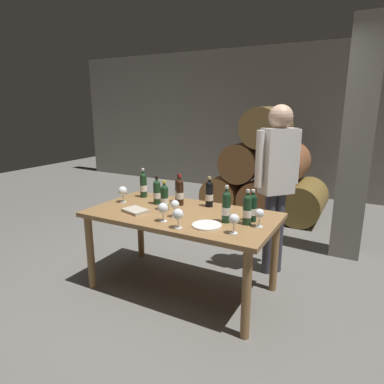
% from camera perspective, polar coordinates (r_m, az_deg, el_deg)
% --- Properties ---
extents(ground_plane, '(14.00, 14.00, 0.00)m').
position_cam_1_polar(ground_plane, '(3.37, -1.68, -15.94)').
color(ground_plane, '#66635E').
extents(cellar_back_wall, '(10.00, 0.24, 2.80)m').
position_cam_1_polar(cellar_back_wall, '(6.88, 16.35, 11.31)').
color(cellar_back_wall, gray).
rests_on(cellar_back_wall, ground_plane).
extents(barrel_stack, '(1.86, 0.90, 1.69)m').
position_cam_1_polar(barrel_stack, '(5.42, 12.15, 3.02)').
color(barrel_stack, brown).
rests_on(barrel_stack, ground_plane).
extents(stone_pillar, '(0.32, 0.32, 2.60)m').
position_cam_1_polar(stone_pillar, '(4.14, 26.16, 7.37)').
color(stone_pillar, gray).
rests_on(stone_pillar, ground_plane).
extents(dining_table, '(1.70, 0.90, 0.76)m').
position_cam_1_polar(dining_table, '(3.09, -1.77, -5.16)').
color(dining_table, olive).
rests_on(dining_table, ground_plane).
extents(wine_bottle_0, '(0.07, 0.07, 0.28)m').
position_cam_1_polar(wine_bottle_0, '(3.12, -4.65, -0.90)').
color(wine_bottle_0, '#19381E').
rests_on(wine_bottle_0, dining_table).
extents(wine_bottle_1, '(0.07, 0.07, 0.29)m').
position_cam_1_polar(wine_bottle_1, '(2.77, 9.32, -2.91)').
color(wine_bottle_1, '#19381E').
rests_on(wine_bottle_1, dining_table).
extents(wine_bottle_2, '(0.07, 0.07, 0.28)m').
position_cam_1_polar(wine_bottle_2, '(3.32, -5.95, 0.01)').
color(wine_bottle_2, '#19381E').
rests_on(wine_bottle_2, dining_table).
extents(wine_bottle_3, '(0.07, 0.07, 0.29)m').
position_cam_1_polar(wine_bottle_3, '(3.22, 2.95, -0.29)').
color(wine_bottle_3, black).
rests_on(wine_bottle_3, dining_table).
extents(wine_bottle_4, '(0.07, 0.07, 0.31)m').
position_cam_1_polar(wine_bottle_4, '(3.58, -8.22, 1.21)').
color(wine_bottle_4, '#19381E').
rests_on(wine_bottle_4, dining_table).
extents(wine_bottle_5, '(0.07, 0.07, 0.30)m').
position_cam_1_polar(wine_bottle_5, '(3.26, -2.08, 0.01)').
color(wine_bottle_5, black).
rests_on(wine_bottle_5, dining_table).
extents(wine_bottle_6, '(0.07, 0.07, 0.32)m').
position_cam_1_polar(wine_bottle_6, '(2.79, 5.82, -2.48)').
color(wine_bottle_6, '#19381E').
rests_on(wine_bottle_6, dining_table).
extents(wine_bottle_7, '(0.07, 0.07, 0.29)m').
position_cam_1_polar(wine_bottle_7, '(3.36, -2.27, 0.34)').
color(wine_bottle_7, black).
rests_on(wine_bottle_7, dining_table).
extents(wine_bottle_8, '(0.07, 0.07, 0.27)m').
position_cam_1_polar(wine_bottle_8, '(2.85, 10.19, -2.60)').
color(wine_bottle_8, black).
rests_on(wine_bottle_8, dining_table).
extents(wine_glass_0, '(0.09, 0.09, 0.16)m').
position_cam_1_polar(wine_glass_0, '(2.81, -4.93, -2.79)').
color(wine_glass_0, white).
rests_on(wine_glass_0, dining_table).
extents(wine_glass_1, '(0.08, 0.08, 0.15)m').
position_cam_1_polar(wine_glass_1, '(2.56, 7.12, -4.69)').
color(wine_glass_1, white).
rests_on(wine_glass_1, dining_table).
extents(wine_glass_2, '(0.09, 0.09, 0.16)m').
position_cam_1_polar(wine_glass_2, '(2.65, -2.38, -3.83)').
color(wine_glass_2, white).
rests_on(wine_glass_2, dining_table).
extents(wine_glass_3, '(0.08, 0.08, 0.15)m').
position_cam_1_polar(wine_glass_3, '(2.92, -2.91, -2.22)').
color(wine_glass_3, white).
rests_on(wine_glass_3, dining_table).
extents(wine_glass_4, '(0.09, 0.09, 0.16)m').
position_cam_1_polar(wine_glass_4, '(3.43, -11.65, 0.15)').
color(wine_glass_4, white).
rests_on(wine_glass_4, dining_table).
extents(wine_glass_5, '(0.08, 0.08, 0.15)m').
position_cam_1_polar(wine_glass_5, '(2.73, 11.35, -3.69)').
color(wine_glass_5, white).
rests_on(wine_glass_5, dining_table).
extents(tasting_notebook, '(0.26, 0.21, 0.03)m').
position_cam_1_polar(tasting_notebook, '(3.12, -9.56, -3.12)').
color(tasting_notebook, '#B2A893').
rests_on(tasting_notebook, dining_table).
extents(serving_plate, '(0.24, 0.24, 0.01)m').
position_cam_1_polar(serving_plate, '(2.73, 2.52, -5.64)').
color(serving_plate, white).
rests_on(serving_plate, dining_table).
extents(sommelier_presenting, '(0.35, 0.39, 1.72)m').
position_cam_1_polar(sommelier_presenting, '(3.43, 14.19, 2.88)').
color(sommelier_presenting, '#383842').
rests_on(sommelier_presenting, ground_plane).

